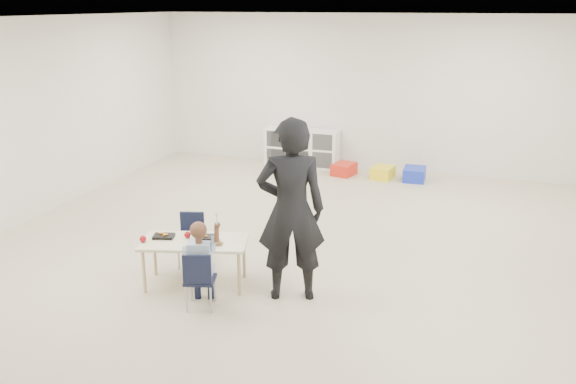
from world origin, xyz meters
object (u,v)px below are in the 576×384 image
(cubby_shelf, at_px, (302,147))
(chair_near, at_px, (200,279))
(table, at_px, (195,262))
(adult, at_px, (291,210))
(child, at_px, (199,262))

(cubby_shelf, bearing_deg, chair_near, -83.13)
(table, bearing_deg, chair_near, -73.40)
(table, relative_size, adult, 0.65)
(chair_near, xyz_separation_m, cubby_shelf, (-0.69, 5.75, 0.04))
(chair_near, relative_size, child, 0.63)
(adult, bearing_deg, table, -17.29)
(table, xyz_separation_m, child, (0.28, -0.44, 0.23))
(child, bearing_deg, cubby_shelf, 81.31)
(table, height_order, adult, adult)
(child, relative_size, cubby_shelf, 0.70)
(child, xyz_separation_m, cubby_shelf, (-0.69, 5.75, -0.14))
(table, height_order, child, child)
(chair_near, distance_m, child, 0.18)
(table, bearing_deg, cubby_shelf, 78.89)
(cubby_shelf, relative_size, adult, 0.73)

